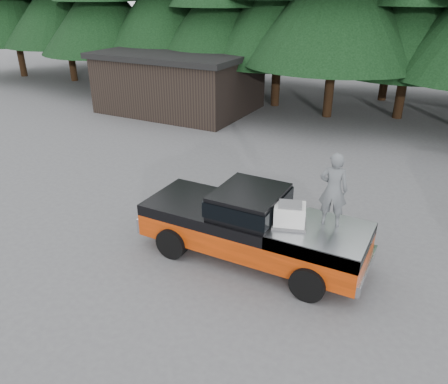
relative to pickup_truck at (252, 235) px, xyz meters
The scene contains 6 objects.
ground 1.34m from the pickup_truck, behind, with size 120.00×120.00×0.00m, color #4E4F51.
pickup_truck is the anchor object (origin of this frame).
truck_cab 0.97m from the pickup_truck, behind, with size 1.66×1.90×0.59m, color black.
air_compressor 1.39m from the pickup_truck, ahead, with size 0.73×0.60×0.50m, color silver.
man_on_bed 2.48m from the pickup_truck, 10.01° to the left, with size 0.66×0.44×1.82m, color #54585C.
utility_building 15.87m from the pickup_truck, 129.84° to the left, with size 8.40×6.40×3.30m.
Camera 1 is at (5.10, -9.15, 6.50)m, focal length 35.00 mm.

